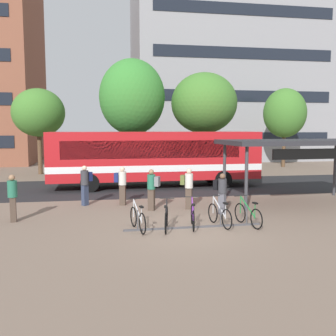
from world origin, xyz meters
TOP-DOWN VIEW (x-y plane):
  - ground at (0.00, 0.00)m, footprint 200.00×200.00m
  - bus_lane_asphalt at (0.00, 9.43)m, footprint 80.00×7.20m
  - city_bus at (0.31, 9.43)m, footprint 12.07×2.78m
  - bike_rack at (0.33, 0.15)m, footprint 4.81×0.18m
  - parked_bicycle_silver_0 at (-1.58, 0.15)m, footprint 0.56×1.70m
  - parked_bicycle_black_1 at (-0.63, 0.07)m, footprint 0.55×1.70m
  - parked_bicycle_purple_2 at (0.31, 0.21)m, footprint 0.52×1.70m
  - parked_bicycle_silver_3 at (1.28, 0.26)m, footprint 0.54×1.70m
  - parked_bicycle_green_4 at (2.27, 0.13)m, footprint 0.56×1.70m
  - transit_shelter at (5.96, 3.73)m, footprint 6.95×3.63m
  - commuter_grey_pack_0 at (-0.73, 3.12)m, footprint 0.60×0.51m
  - commuter_grey_pack_1 at (-5.96, 2.11)m, footprint 0.38×0.56m
  - commuter_navy_pack_2 at (-1.92, 4.45)m, footprint 0.59×0.44m
  - commuter_olive_pack_3 at (0.81, 3.18)m, footprint 0.60×0.50m
  - commuter_navy_pack_4 at (-3.50, 4.68)m, footprint 0.59×0.59m
  - commuter_black_pack_5 at (1.91, 2.05)m, footprint 0.58×0.59m
  - street_tree_0 at (4.47, 14.47)m, footprint 4.72×4.72m
  - street_tree_1 at (-7.40, 16.99)m, footprint 3.82×3.82m
  - street_tree_2 at (12.93, 18.93)m, footprint 3.70×3.70m
  - street_tree_3 at (-0.70, 14.39)m, footprint 4.54×4.54m
  - building_right_wing at (10.95, 29.67)m, footprint 20.50×12.35m

SIDE VIEW (x-z plane):
  - ground at x=0.00m, z-range 0.00..0.00m
  - bus_lane_asphalt at x=0.00m, z-range 0.00..0.01m
  - bike_rack at x=0.33m, z-range -0.26..0.44m
  - parked_bicycle_silver_0 at x=-1.58m, z-range -0.11..0.88m
  - parked_bicycle_black_1 at x=-0.63m, z-range -0.11..0.88m
  - parked_bicycle_purple_2 at x=0.31m, z-range -0.11..0.88m
  - parked_bicycle_silver_3 at x=1.28m, z-range -0.11..0.88m
  - parked_bicycle_green_4 at x=2.27m, z-range -0.11..0.88m
  - commuter_black_pack_5 at x=1.91m, z-range 0.13..1.76m
  - commuter_navy_pack_2 at x=-1.92m, z-range 0.14..1.86m
  - commuter_grey_pack_0 at x=-0.73m, z-range 0.13..1.86m
  - commuter_olive_pack_3 at x=0.81m, z-range 0.14..1.86m
  - commuter_grey_pack_1 at x=-5.96m, z-range 0.14..1.87m
  - commuter_navy_pack_4 at x=-3.50m, z-range 0.14..1.91m
  - city_bus at x=0.31m, z-range 0.18..3.38m
  - transit_shelter at x=5.96m, z-range 1.26..4.14m
  - street_tree_1 at x=-7.40m, z-range 1.37..7.69m
  - street_tree_2 at x=12.93m, z-range 1.28..8.16m
  - street_tree_0 at x=4.47m, z-range 1.50..8.88m
  - street_tree_3 at x=-0.70m, z-range 1.46..9.64m
  - building_right_wing at x=10.95m, z-range 0.00..24.58m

